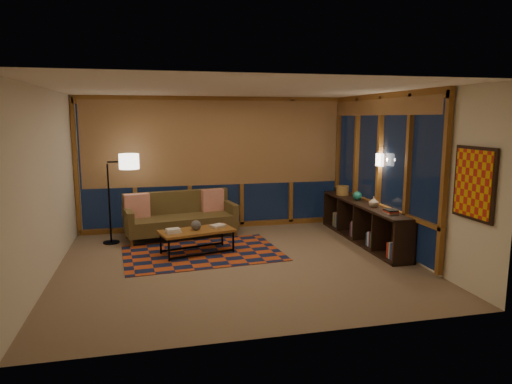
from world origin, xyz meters
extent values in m
cube|color=#7B6A4D|center=(0.00, 0.00, 0.00)|extent=(5.50, 5.00, 0.01)
cube|color=white|center=(0.00, 0.00, 2.70)|extent=(5.50, 5.00, 0.01)
cube|color=beige|center=(0.00, 2.50, 1.35)|extent=(5.50, 0.01, 2.70)
cube|color=beige|center=(0.00, -2.50, 1.35)|extent=(5.50, 0.01, 2.70)
cube|color=beige|center=(-2.75, 0.00, 1.35)|extent=(0.01, 5.00, 2.70)
cube|color=beige|center=(2.75, 0.00, 1.35)|extent=(0.01, 5.00, 2.70)
cube|color=#B04218|center=(-0.49, 0.68, 0.01)|extent=(2.74, 1.95, 0.01)
sphere|color=black|center=(-0.59, 0.69, 0.49)|extent=(0.22, 0.22, 0.17)
cylinder|color=olive|center=(2.47, 1.65, 0.82)|extent=(0.25, 0.25, 0.19)
sphere|color=#196F61|center=(2.49, 1.01, 0.82)|extent=(0.18, 0.18, 0.17)
imported|color=#B8A98F|center=(2.49, 0.36, 0.82)|extent=(0.20, 0.20, 0.18)
camera|label=1|loc=(-1.29, -6.82, 2.28)|focal=32.00mm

